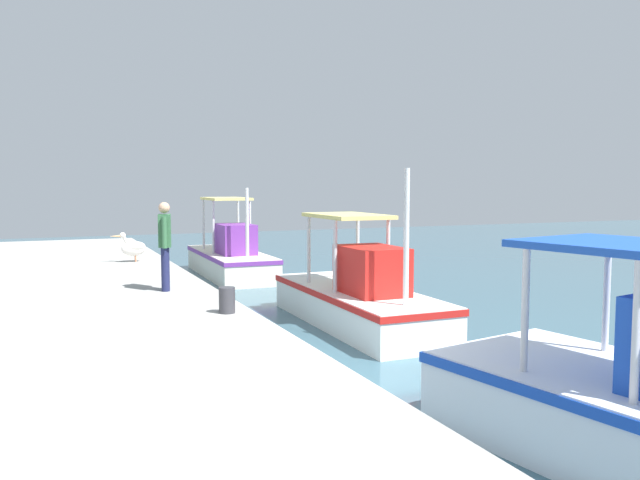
{
  "coord_description": "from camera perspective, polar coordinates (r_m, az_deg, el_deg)",
  "views": [
    {
      "loc": [
        8.12,
        -3.13,
        2.89
      ],
      "look_at": [
        -2.65,
        1.54,
        1.88
      ],
      "focal_mm": 35.64,
      "sensor_mm": 36.0,
      "label": 1
    }
  ],
  "objects": [
    {
      "name": "fishing_boat_nearest",
      "position": [
        20.36,
        -7.99,
        -1.57
      ],
      "size": [
        5.43,
        1.83,
        2.82
      ],
      "color": "silver",
      "rests_on": "ground"
    },
    {
      "name": "fishing_boat_second",
      "position": [
        13.09,
        3.49,
        -5.19
      ],
      "size": [
        5.33,
        1.81,
        3.19
      ],
      "color": "white",
      "rests_on": "ground"
    },
    {
      "name": "pelican",
      "position": [
        18.06,
        -16.4,
        -0.64
      ],
      "size": [
        0.37,
        0.95,
        0.82
      ],
      "color": "tan",
      "rests_on": "quay_pier"
    },
    {
      "name": "fisherman_standing",
      "position": [
        12.93,
        -13.76,
        -0.15
      ],
      "size": [
        0.61,
        0.32,
        1.76
      ],
      "color": "#1E234C",
      "rests_on": "quay_pier"
    },
    {
      "name": "mooring_bollard_nearest",
      "position": [
        10.54,
        -8.35,
        -5.37
      ],
      "size": [
        0.27,
        0.27,
        0.43
      ],
      "primitive_type": "cylinder",
      "color": "#333338",
      "rests_on": "quay_pier"
    }
  ]
}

